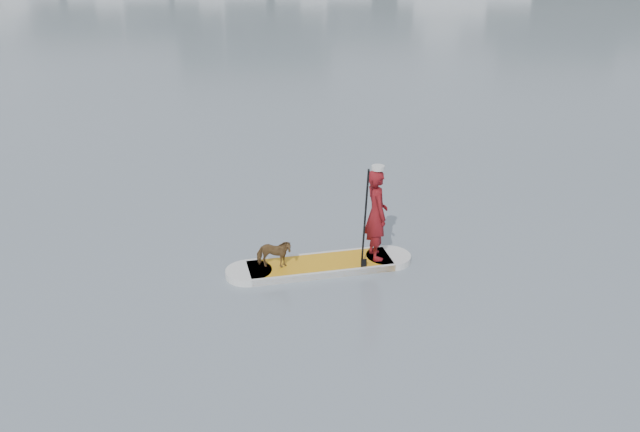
{
  "coord_description": "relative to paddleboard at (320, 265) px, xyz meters",
  "views": [
    {
      "loc": [
        1.19,
        -14.36,
        5.81
      ],
      "look_at": [
        0.38,
        -3.35,
        1.0
      ],
      "focal_mm": 40.0,
      "sensor_mm": 36.0,
      "label": 1
    }
  ],
  "objects": [
    {
      "name": "paddler",
      "position": [
        0.95,
        0.3,
        0.88
      ],
      "size": [
        0.55,
        0.69,
        1.63
      ],
      "primitive_type": "imported",
      "rotation": [
        0.0,
        0.0,
        1.88
      ],
      "color": "maroon",
      "rests_on": "paddleboard"
    },
    {
      "name": "paddleboard",
      "position": [
        0.0,
        0.0,
        0.0
      ],
      "size": [
        3.19,
        1.54,
        0.12
      ],
      "rotation": [
        0.0,
        0.0,
        0.3
      ],
      "color": "orange",
      "rests_on": "ground"
    },
    {
      "name": "dog",
      "position": [
        -0.77,
        -0.24,
        0.32
      ],
      "size": [
        0.61,
        0.28,
        0.52
      ],
      "primitive_type": "imported",
      "rotation": [
        0.0,
        0.0,
        1.57
      ],
      "color": "brown",
      "rests_on": "paddleboard"
    },
    {
      "name": "white_cap",
      "position": [
        0.95,
        0.3,
        1.73
      ],
      "size": [
        0.22,
        0.22,
        0.07
      ],
      "primitive_type": "cylinder",
      "color": "silver",
      "rests_on": "paddler"
    },
    {
      "name": "paddle",
      "position": [
        0.76,
        -0.1,
        0.74
      ],
      "size": [
        0.12,
        0.29,
        2.0
      ],
      "rotation": [
        0.0,
        0.0,
        0.3
      ],
      "color": "black",
      "rests_on": "ground"
    },
    {
      "name": "ground",
      "position": [
        -0.38,
        3.35,
        -0.06
      ],
      "size": [
        140.0,
        140.0,
        0.0
      ],
      "primitive_type": "plane",
      "color": "slate",
      "rests_on": "ground"
    }
  ]
}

